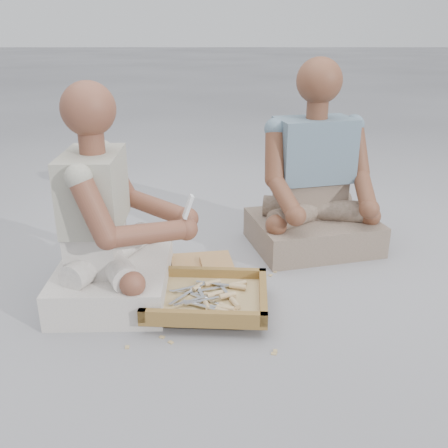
{
  "coord_description": "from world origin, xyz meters",
  "views": [
    {
      "loc": [
        -0.08,
        -1.89,
        1.11
      ],
      "look_at": [
        -0.07,
        0.16,
        0.3
      ],
      "focal_mm": 40.0,
      "sensor_mm": 36.0,
      "label": 1
    }
  ],
  "objects_px": {
    "craftsman": "(109,229)",
    "companion": "(314,188)",
    "tool_tray": "(207,297)",
    "carved_panel": "(166,278)"
  },
  "relations": [
    {
      "from": "tool_tray",
      "to": "craftsman",
      "type": "distance_m",
      "value": 0.5
    },
    {
      "from": "tool_tray",
      "to": "craftsman",
      "type": "bearing_deg",
      "value": 161.66
    },
    {
      "from": "companion",
      "to": "tool_tray",
      "type": "bearing_deg",
      "value": 37.19
    },
    {
      "from": "carved_panel",
      "to": "tool_tray",
      "type": "height_order",
      "value": "tool_tray"
    },
    {
      "from": "craftsman",
      "to": "companion",
      "type": "height_order",
      "value": "companion"
    },
    {
      "from": "craftsman",
      "to": "tool_tray",
      "type": "bearing_deg",
      "value": 70.27
    },
    {
      "from": "carved_panel",
      "to": "tool_tray",
      "type": "xyz_separation_m",
      "value": [
        0.2,
        -0.25,
        0.04
      ]
    },
    {
      "from": "tool_tray",
      "to": "craftsman",
      "type": "relative_size",
      "value": 0.56
    },
    {
      "from": "carved_panel",
      "to": "tool_tray",
      "type": "bearing_deg",
      "value": -51.6
    },
    {
      "from": "carved_panel",
      "to": "tool_tray",
      "type": "distance_m",
      "value": 0.32
    }
  ]
}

